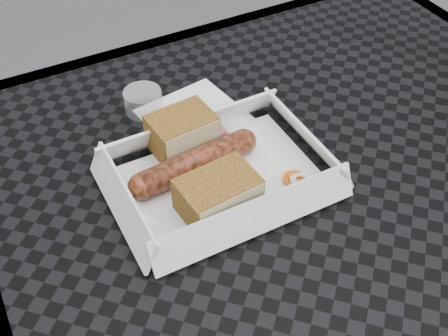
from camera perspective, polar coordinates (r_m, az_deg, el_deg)
name	(u,v)px	position (r m, az deg, el deg)	size (l,w,h in m)	color
patio_table	(332,231)	(0.71, 10.88, -6.33)	(0.80, 0.80, 0.74)	black
food_tray	(220,180)	(0.65, -0.41, -1.20)	(0.22, 0.15, 0.00)	white
bratwurst	(195,163)	(0.65, -3.00, 0.51)	(0.17, 0.04, 0.03)	brown
bread_near	(182,132)	(0.68, -4.31, 3.66)	(0.08, 0.05, 0.05)	olive
bread_far	(218,194)	(0.60, -0.63, -2.68)	(0.08, 0.06, 0.04)	olive
veg_garnish	(296,187)	(0.64, 7.37, -1.95)	(0.03, 0.03, 0.00)	#DA5309
napkin	(195,117)	(0.74, -2.94, 5.24)	(0.12, 0.12, 0.00)	white
condiment_cup_sauce	(210,132)	(0.69, -1.41, 3.69)	(0.05, 0.05, 0.03)	#970B0B
condiment_cup_empty	(143,101)	(0.75, -8.22, 6.75)	(0.05, 0.05, 0.03)	silver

